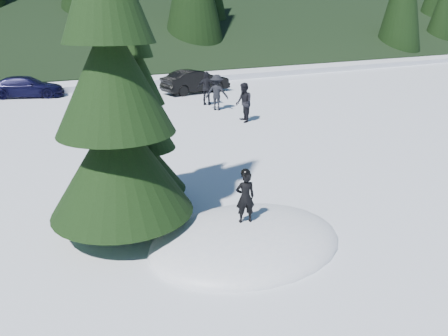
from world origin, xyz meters
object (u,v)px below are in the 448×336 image
adult_0 (244,103)px  car_4 (127,90)px  spruce_short (141,127)px  adult_2 (217,92)px  child_skier (245,197)px  car_5 (196,81)px  spruce_tall (114,91)px  car_3 (27,87)px  adult_1 (207,88)px

adult_0 → car_4: adult_0 is taller
spruce_short → adult_2: spruce_short is taller
child_skier → car_5: (7.71, 18.22, -0.33)m
child_skier → adult_0: 11.54m
spruce_tall → adult_2: bearing=52.5°
spruce_tall → adult_2: 14.20m
spruce_short → adult_2: bearing=52.2°
car_5 → child_skier: bearing=150.2°
adult_0 → car_3: adult_0 is taller
adult_0 → car_3: (-8.09, 12.12, -0.29)m
adult_1 → car_4: size_ratio=0.50×
child_skier → car_4: child_skier is taller
child_skier → adult_1: size_ratio=0.63×
adult_2 → car_3: size_ratio=0.43×
car_3 → child_skier: bearing=-153.3°
adult_0 → adult_1: 4.47m
spruce_tall → spruce_short: 2.11m
adult_0 → adult_2: size_ratio=0.99×
car_5 → adult_1: bearing=155.8°
spruce_short → child_skier: 3.49m
adult_1 → car_5: (1.24, 3.97, -0.19)m
car_4 → adult_2: bearing=-123.0°
adult_0 → adult_2: 3.02m
child_skier → adult_0: size_ratio=0.64×
spruce_short → car_5: 17.61m
spruce_tall → car_3: bearing=89.4°
car_4 → car_5: size_ratio=0.83×
spruce_tall → car_5: bearing=59.0°
adult_2 → car_4: (-3.29, 5.08, -0.30)m
spruce_short → car_3: spruce_short is taller
spruce_tall → adult_2: size_ratio=4.63×
adult_0 → adult_1: (0.37, 4.46, 0.01)m
adult_0 → spruce_short: bearing=-32.2°
child_skier → adult_2: bearing=-100.1°
adult_1 → car_5: 4.16m
spruce_tall → adult_1: size_ratio=4.65×
spruce_short → car_4: bearing=74.0°
child_skier → car_3: bearing=-68.7°
adult_0 → car_5: bearing=-175.5°
adult_2 → car_3: bearing=-7.1°
spruce_short → adult_1: (7.69, 11.15, -1.18)m
car_5 → car_3: bearing=62.2°
car_4 → car_5: (4.69, 0.34, 0.10)m
adult_1 → car_4: bearing=-8.5°
car_4 → spruce_tall: bearing=-173.8°
adult_1 → car_4: 5.02m
spruce_short → adult_0: 9.98m
spruce_short → child_skier: size_ratio=4.58×
child_skier → adult_0: bearing=-105.8°
spruce_tall → car_4: 17.22m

